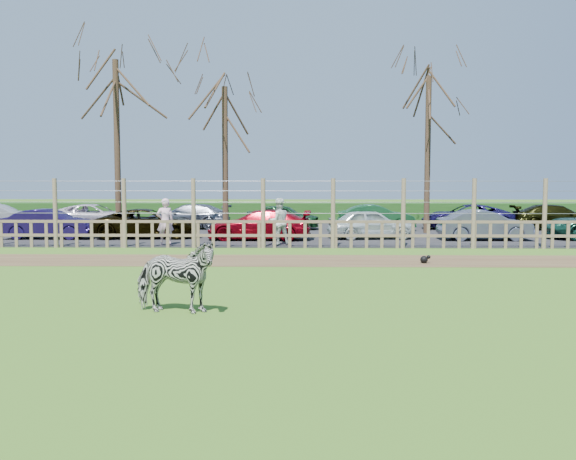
{
  "coord_description": "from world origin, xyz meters",
  "views": [
    {
      "loc": [
        1.35,
        -14.87,
        2.52
      ],
      "look_at": [
        1.0,
        2.5,
        1.1
      ],
      "focal_mm": 40.0,
      "sensor_mm": 36.0,
      "label": 1
    }
  ],
  "objects_px": {
    "car_8": "(95,216)",
    "car_12": "(467,217)",
    "car_13": "(557,217)",
    "visitor_a": "(165,222)",
    "crow": "(425,259)",
    "car_3": "(259,225)",
    "car_11": "(376,217)",
    "car_4": "(371,224)",
    "tree_right": "(428,116)",
    "tree_mid": "(225,124)",
    "tree_left": "(116,105)",
    "car_5": "(485,225)",
    "car_10": "(283,217)",
    "car_2": "(148,223)",
    "zebra": "(175,277)",
    "visitor_b": "(279,221)",
    "car_9": "(188,216)",
    "car_1": "(49,224)"
  },
  "relations": [
    {
      "from": "zebra",
      "to": "car_8",
      "type": "distance_m",
      "value": 20.76
    },
    {
      "from": "tree_left",
      "to": "zebra",
      "type": "bearing_deg",
      "value": -70.57
    },
    {
      "from": "visitor_a",
      "to": "car_3",
      "type": "bearing_deg",
      "value": -164.76
    },
    {
      "from": "car_4",
      "to": "car_9",
      "type": "relative_size",
      "value": 0.85
    },
    {
      "from": "zebra",
      "to": "car_9",
      "type": "xyz_separation_m",
      "value": [
        -3.2,
        19.39,
        -0.05
      ]
    },
    {
      "from": "car_11",
      "to": "car_13",
      "type": "bearing_deg",
      "value": -88.29
    },
    {
      "from": "car_8",
      "to": "car_10",
      "type": "relative_size",
      "value": 1.23
    },
    {
      "from": "crow",
      "to": "car_13",
      "type": "relative_size",
      "value": 0.07
    },
    {
      "from": "tree_mid",
      "to": "car_11",
      "type": "height_order",
      "value": "tree_mid"
    },
    {
      "from": "zebra",
      "to": "car_13",
      "type": "height_order",
      "value": "zebra"
    },
    {
      "from": "car_11",
      "to": "car_3",
      "type": "bearing_deg",
      "value": 133.26
    },
    {
      "from": "car_2",
      "to": "car_10",
      "type": "bearing_deg",
      "value": -54.91
    },
    {
      "from": "tree_left",
      "to": "tree_mid",
      "type": "height_order",
      "value": "tree_left"
    },
    {
      "from": "tree_mid",
      "to": "car_3",
      "type": "xyz_separation_m",
      "value": [
        1.68,
        -2.83,
        -4.23
      ]
    },
    {
      "from": "tree_right",
      "to": "crow",
      "type": "distance_m",
      "value": 11.47
    },
    {
      "from": "car_5",
      "to": "visitor_b",
      "type": "bearing_deg",
      "value": 102.59
    },
    {
      "from": "crow",
      "to": "car_2",
      "type": "height_order",
      "value": "car_2"
    },
    {
      "from": "tree_left",
      "to": "car_8",
      "type": "height_order",
      "value": "tree_left"
    },
    {
      "from": "car_8",
      "to": "car_11",
      "type": "xyz_separation_m",
      "value": [
        13.64,
        -0.51,
        0.0
      ]
    },
    {
      "from": "car_11",
      "to": "car_2",
      "type": "bearing_deg",
      "value": 113.04
    },
    {
      "from": "crow",
      "to": "car_3",
      "type": "distance_m",
      "value": 8.59
    },
    {
      "from": "tree_left",
      "to": "car_12",
      "type": "distance_m",
      "value": 17.03
    },
    {
      "from": "crow",
      "to": "visitor_a",
      "type": "bearing_deg",
      "value": 151.7
    },
    {
      "from": "tree_mid",
      "to": "car_2",
      "type": "height_order",
      "value": "tree_mid"
    },
    {
      "from": "car_8",
      "to": "zebra",
      "type": "bearing_deg",
      "value": -158.45
    },
    {
      "from": "visitor_b",
      "to": "car_2",
      "type": "xyz_separation_m",
      "value": [
        -5.48,
        2.61,
        -0.26
      ]
    },
    {
      "from": "car_8",
      "to": "car_12",
      "type": "xyz_separation_m",
      "value": [
        18.08,
        0.06,
        0.0
      ]
    },
    {
      "from": "car_8",
      "to": "car_11",
      "type": "bearing_deg",
      "value": -92.47
    },
    {
      "from": "car_4",
      "to": "visitor_a",
      "type": "bearing_deg",
      "value": 101.84
    },
    {
      "from": "car_4",
      "to": "car_11",
      "type": "distance_m",
      "value": 4.46
    },
    {
      "from": "car_8",
      "to": "car_12",
      "type": "bearing_deg",
      "value": -90.11
    },
    {
      "from": "tree_mid",
      "to": "car_11",
      "type": "xyz_separation_m",
      "value": [
        6.92,
        2.11,
        -4.23
      ]
    },
    {
      "from": "tree_left",
      "to": "car_5",
      "type": "distance_m",
      "value": 16.08
    },
    {
      "from": "tree_left",
      "to": "tree_right",
      "type": "distance_m",
      "value": 13.59
    },
    {
      "from": "car_3",
      "to": "car_8",
      "type": "distance_m",
      "value": 10.01
    },
    {
      "from": "car_3",
      "to": "car_12",
      "type": "xyz_separation_m",
      "value": [
        9.69,
        5.52,
        0.0
      ]
    },
    {
      "from": "tree_left",
      "to": "car_4",
      "type": "relative_size",
      "value": 2.24
    },
    {
      "from": "car_13",
      "to": "visitor_a",
      "type": "bearing_deg",
      "value": 119.21
    },
    {
      "from": "tree_right",
      "to": "car_4",
      "type": "height_order",
      "value": "tree_right"
    },
    {
      "from": "tree_left",
      "to": "car_5",
      "type": "height_order",
      "value": "tree_left"
    },
    {
      "from": "tree_right",
      "to": "zebra",
      "type": "xyz_separation_m",
      "value": [
        -7.98,
        -17.14,
        -4.56
      ]
    },
    {
      "from": "tree_right",
      "to": "crow",
      "type": "xyz_separation_m",
      "value": [
        -2.0,
        -10.06,
        -5.12
      ]
    },
    {
      "from": "car_11",
      "to": "car_8",
      "type": "bearing_deg",
      "value": 87.78
    },
    {
      "from": "car_8",
      "to": "crow",
      "type": "bearing_deg",
      "value": -131.95
    },
    {
      "from": "car_3",
      "to": "car_11",
      "type": "xyz_separation_m",
      "value": [
        5.24,
        4.94,
        0.0
      ]
    },
    {
      "from": "car_12",
      "to": "car_5",
      "type": "bearing_deg",
      "value": -1.18
    },
    {
      "from": "zebra",
      "to": "car_8",
      "type": "height_order",
      "value": "zebra"
    },
    {
      "from": "crow",
      "to": "car_3",
      "type": "relative_size",
      "value": 0.07
    },
    {
      "from": "zebra",
      "to": "car_9",
      "type": "bearing_deg",
      "value": 17.95
    },
    {
      "from": "car_1",
      "to": "car_9",
      "type": "relative_size",
      "value": 0.88
    }
  ]
}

